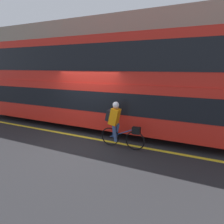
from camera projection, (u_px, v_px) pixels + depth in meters
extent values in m
plane|color=#232326|center=(84.00, 139.00, 6.65)|extent=(80.00, 80.00, 0.00)
cube|color=yellow|center=(86.00, 137.00, 6.81)|extent=(50.00, 0.14, 0.01)
cube|color=#A8A399|center=(127.00, 108.00, 11.24)|extent=(60.00, 1.97, 0.16)
cube|color=gray|center=(133.00, 61.00, 11.51)|extent=(60.00, 0.30, 6.03)
cylinder|color=black|center=(177.00, 125.00, 6.74)|extent=(0.99, 0.30, 0.99)
cylinder|color=black|center=(36.00, 108.00, 9.52)|extent=(0.99, 0.30, 0.99)
cube|color=red|center=(94.00, 100.00, 7.96)|extent=(11.75, 2.41, 1.77)
cube|color=black|center=(94.00, 96.00, 7.91)|extent=(11.28, 2.43, 0.78)
cube|color=red|center=(93.00, 61.00, 7.52)|extent=(11.75, 2.31, 1.69)
cube|color=black|center=(93.00, 59.00, 7.50)|extent=(11.28, 2.33, 0.95)
torus|color=black|center=(135.00, 141.00, 5.72)|extent=(0.65, 0.04, 0.65)
torus|color=black|center=(110.00, 137.00, 6.06)|extent=(0.65, 0.04, 0.65)
cylinder|color=#2D4C8C|center=(122.00, 133.00, 5.83)|extent=(0.91, 0.03, 0.45)
cylinder|color=#2D4C8C|center=(113.00, 131.00, 5.96)|extent=(0.03, 0.03, 0.48)
cube|color=black|center=(136.00, 131.00, 5.61)|extent=(0.26, 0.16, 0.22)
cube|color=orange|center=(115.00, 116.00, 5.80)|extent=(0.37, 0.32, 0.58)
cube|color=black|center=(109.00, 115.00, 5.88)|extent=(0.21, 0.26, 0.38)
cylinder|color=#384C7A|center=(117.00, 131.00, 6.01)|extent=(0.21, 0.11, 0.59)
cylinder|color=#384C7A|center=(115.00, 133.00, 5.85)|extent=(0.19, 0.11, 0.59)
sphere|color=tan|center=(116.00, 106.00, 5.70)|extent=(0.19, 0.19, 0.19)
sphere|color=silver|center=(116.00, 105.00, 5.69)|extent=(0.21, 0.21, 0.21)
cylinder|color=#59595B|center=(141.00, 87.00, 10.47)|extent=(0.07, 0.07, 2.62)
cube|color=#1959B2|center=(142.00, 69.00, 10.16)|extent=(0.36, 0.02, 0.36)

